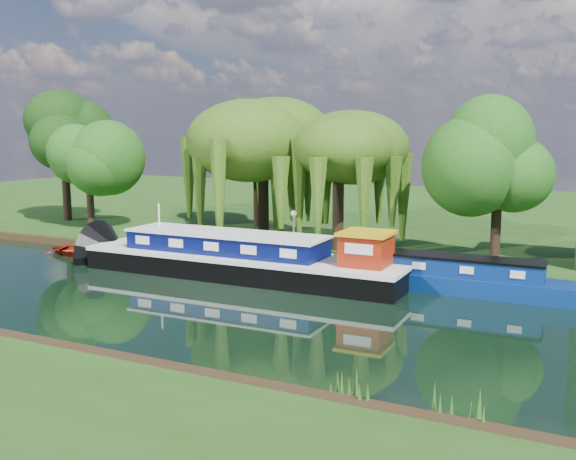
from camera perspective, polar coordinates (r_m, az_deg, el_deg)
The scene contains 14 objects.
ground at distance 30.38m, azimuth -8.97°, elevation -6.10°, with size 120.00×120.00×0.00m, color black.
far_bank at distance 60.87m, azimuth 9.67°, elevation 1.62°, with size 120.00×52.00×0.45m, color #1F3D10.
dutch_barge at distance 34.43m, azimuth -3.89°, elevation -2.61°, with size 18.11×4.15×3.82m.
narrowboat at distance 32.41m, azimuth 13.83°, elevation -4.07°, with size 12.98×2.31×1.89m.
red_dinghy at distance 42.83m, azimuth -18.62°, elevation -2.07°, with size 2.47×3.45×0.71m, color maroon.
willow_left at distance 42.59m, azimuth -2.22°, elevation 7.77°, with size 7.49×7.49×8.98m.
willow_right at distance 39.24m, azimuth 4.53°, elevation 6.33°, with size 6.31×6.31×7.69m.
tree_far_left at distance 50.22m, azimuth -17.33°, elevation 6.19°, with size 4.82×4.82×7.77m.
tree_far_back at distance 55.40m, azimuth -19.31°, elevation 7.61°, with size 5.62×5.62×9.45m.
tree_far_mid at distance 48.99m, azimuth -2.77°, elevation 7.39°, with size 5.38×5.38×8.81m.
tree_far_right at distance 36.61m, azimuth 18.24°, elevation 5.46°, with size 4.83×4.83×7.91m.
lamppost at distance 38.57m, azimuth 0.52°, elevation 0.88°, with size 0.36×0.36×2.56m.
mooring_posts at distance 37.41m, azimuth -2.25°, elevation -1.66°, with size 19.16×0.16×1.00m.
reeds_near at distance 20.57m, azimuth -5.30°, elevation -11.80°, with size 33.70×1.50×1.10m.
Camera 1 is at (16.96, -23.97, 7.81)m, focal length 40.00 mm.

